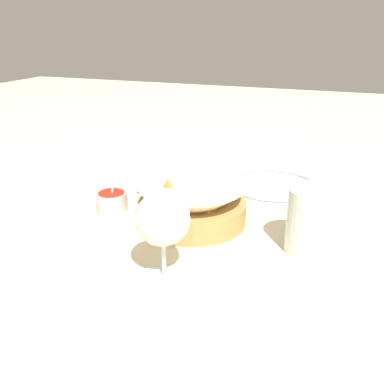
{
  "coord_description": "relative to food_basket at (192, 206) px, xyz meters",
  "views": [
    {
      "loc": [
        -0.74,
        -0.29,
        0.39
      ],
      "look_at": [
        0.01,
        -0.01,
        0.07
      ],
      "focal_mm": 40.0,
      "sensor_mm": 36.0,
      "label": 1
    }
  ],
  "objects": [
    {
      "name": "ground_plane",
      "position": [
        -0.01,
        0.01,
        -0.04
      ],
      "size": [
        4.0,
        4.0,
        0.0
      ],
      "primitive_type": "plane",
      "color": "beige"
    },
    {
      "name": "food_basket",
      "position": [
        0.0,
        0.0,
        0.0
      ],
      "size": [
        0.22,
        0.22,
        0.1
      ],
      "color": "#B2894C",
      "rests_on": "ground_plane"
    },
    {
      "name": "sauce_cup",
      "position": [
        -0.01,
        0.18,
        -0.01
      ],
      "size": [
        0.07,
        0.07,
        0.1
      ],
      "color": "#B7B7BC",
      "rests_on": "ground_plane"
    },
    {
      "name": "wine_glass",
      "position": [
        -0.21,
        -0.03,
        0.06
      ],
      "size": [
        0.09,
        0.09,
        0.15
      ],
      "color": "silver",
      "rests_on": "ground_plane"
    },
    {
      "name": "beer_mug",
      "position": [
        -0.04,
        -0.24,
        0.02
      ],
      "size": [
        0.14,
        0.09,
        0.12
      ],
      "color": "silver",
      "rests_on": "ground_plane"
    },
    {
      "name": "side_plate",
      "position": [
        0.26,
        -0.12,
        -0.03
      ],
      "size": [
        0.24,
        0.24,
        0.01
      ],
      "color": "white",
      "rests_on": "ground_plane"
    },
    {
      "name": "napkin",
      "position": [
        0.15,
        0.15,
        -0.03
      ],
      "size": [
        0.11,
        0.07,
        0.01
      ],
      "color": "#DB4C3D",
      "rests_on": "ground_plane"
    }
  ]
}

